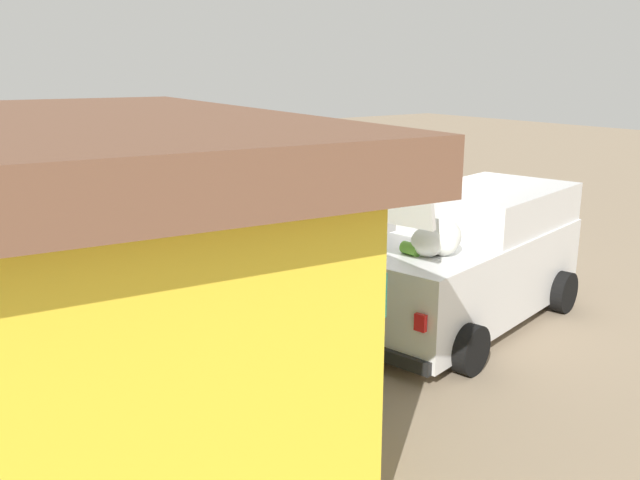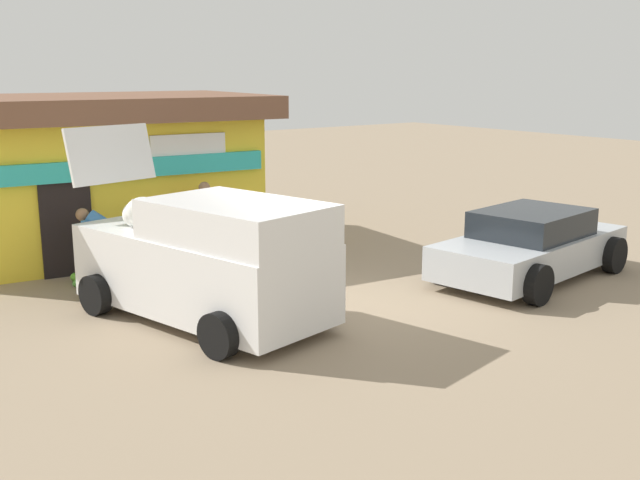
# 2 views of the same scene
# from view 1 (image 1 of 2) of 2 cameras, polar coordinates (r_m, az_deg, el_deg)

# --- Properties ---
(ground_plane) EXTENTS (60.00, 60.00, 0.00)m
(ground_plane) POSITION_cam_1_polar(r_m,az_deg,el_deg) (11.52, 7.39, -3.63)
(ground_plane) COLOR gray
(storefront_bar) EXTENTS (6.98, 4.90, 3.15)m
(storefront_bar) POSITION_cam_1_polar(r_m,az_deg,el_deg) (7.07, -20.88, -2.41)
(storefront_bar) COLOR yellow
(storefront_bar) RESTS_ON ground_plane
(delivery_van) EXTENTS (2.79, 4.61, 2.78)m
(delivery_van) POSITION_cam_1_polar(r_m,az_deg,el_deg) (9.74, 12.54, -1.51)
(delivery_van) COLOR white
(delivery_van) RESTS_ON ground_plane
(parked_sedan) EXTENTS (4.30, 2.60, 1.23)m
(parked_sedan) POSITION_cam_1_polar(r_m,az_deg,el_deg) (14.89, -0.91, 3.04)
(parked_sedan) COLOR #B2B7BC
(parked_sedan) RESTS_ON ground_plane
(vendor_standing) EXTENTS (0.50, 0.47, 1.61)m
(vendor_standing) POSITION_cam_1_polar(r_m,az_deg,el_deg) (9.14, -7.31, -2.39)
(vendor_standing) COLOR #726047
(vendor_standing) RESTS_ON ground_plane
(customer_bending) EXTENTS (0.76, 0.75, 1.33)m
(customer_bending) POSITION_cam_1_polar(r_m,az_deg,el_deg) (7.60, 0.06, -6.67)
(customer_bending) COLOR #726047
(customer_bending) RESTS_ON ground_plane
(unloaded_banana_pile) EXTENTS (0.77, 0.87, 0.41)m
(unloaded_banana_pile) POSITION_cam_1_polar(r_m,az_deg,el_deg) (7.65, 0.66, -11.87)
(unloaded_banana_pile) COLOR silver
(unloaded_banana_pile) RESTS_ON ground_plane
(paint_bucket) EXTENTS (0.27, 0.27, 0.40)m
(paint_bucket) POSITION_cam_1_polar(r_m,az_deg,el_deg) (10.52, -8.66, -4.32)
(paint_bucket) COLOR silver
(paint_bucket) RESTS_ON ground_plane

